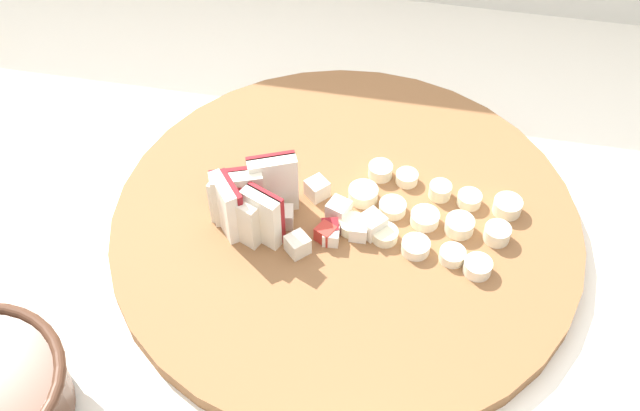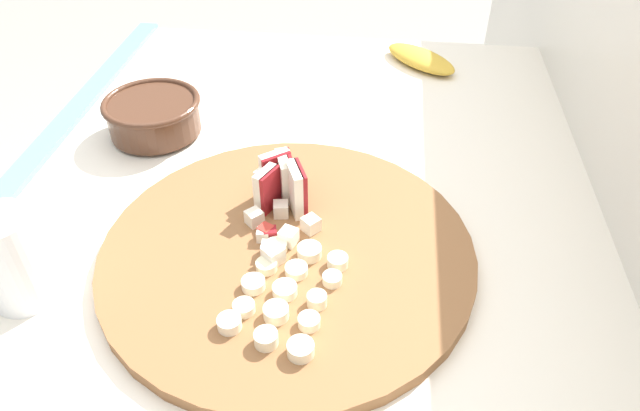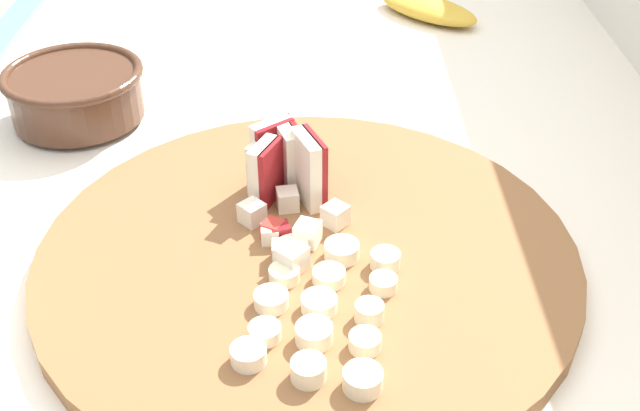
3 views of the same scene
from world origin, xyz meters
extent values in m
cube|color=silver|center=(0.00, 0.00, 0.47)|extent=(1.11, 0.84, 0.93)
cube|color=#60A8C6|center=(0.00, -0.40, 0.92)|extent=(1.11, 0.04, 0.04)
cube|color=silver|center=(0.00, 0.44, 0.66)|extent=(2.40, 0.04, 1.32)
cylinder|color=brown|center=(0.11, 0.01, 0.94)|extent=(0.46, 0.46, 0.02)
cube|color=maroon|center=(0.01, -0.02, 0.98)|extent=(0.03, 0.04, 0.06)
cube|color=white|center=(0.00, -0.02, 0.98)|extent=(0.03, 0.04, 0.06)
cube|color=#B22D23|center=(0.02, -0.02, 0.98)|extent=(0.04, 0.02, 0.05)
cube|color=beige|center=(0.02, -0.03, 0.98)|extent=(0.04, 0.03, 0.05)
cube|color=maroon|center=(0.04, -0.02, 0.98)|extent=(0.04, 0.02, 0.06)
cube|color=#EFE5CC|center=(0.04, -0.03, 0.98)|extent=(0.04, 0.03, 0.06)
cube|color=maroon|center=(0.01, -0.01, 0.98)|extent=(0.05, 0.02, 0.05)
cube|color=beige|center=(0.01, -0.02, 0.98)|extent=(0.05, 0.02, 0.05)
cube|color=maroon|center=(0.01, 0.00, 0.98)|extent=(0.05, 0.02, 0.06)
cube|color=beige|center=(0.01, -0.01, 0.98)|extent=(0.05, 0.03, 0.06)
cube|color=maroon|center=(0.04, 0.02, 0.99)|extent=(0.04, 0.02, 0.07)
cube|color=#EFE5CC|center=(0.04, 0.01, 0.99)|extent=(0.05, 0.03, 0.07)
cube|color=maroon|center=(0.10, -0.01, 0.96)|extent=(0.02, 0.02, 0.02)
cube|color=#B22D23|center=(0.10, -0.02, 0.96)|extent=(0.02, 0.02, 0.02)
cube|color=white|center=(0.14, 0.00, 0.96)|extent=(0.03, 0.03, 0.02)
cube|color=white|center=(0.13, -0.01, 0.96)|extent=(0.02, 0.02, 0.02)
cube|color=#EFE5CC|center=(0.07, -0.04, 0.96)|extent=(0.03, 0.03, 0.02)
cube|color=white|center=(0.10, 0.01, 0.96)|extent=(0.03, 0.03, 0.02)
cube|color=beige|center=(0.05, -0.01, 0.96)|extent=(0.02, 0.02, 0.02)
cube|color=beige|center=(0.08, 0.04, 0.96)|extent=(0.03, 0.03, 0.02)
cube|color=white|center=(0.10, -0.02, 0.96)|extent=(0.02, 0.02, 0.02)
cylinder|color=beige|center=(0.12, 0.00, 0.96)|extent=(0.03, 0.03, 0.01)
cylinder|color=beige|center=(0.15, -0.01, 0.96)|extent=(0.03, 0.03, 0.01)
cylinder|color=white|center=(0.18, -0.02, 0.96)|extent=(0.03, 0.03, 0.01)
cylinder|color=#F4EAC6|center=(0.22, -0.02, 0.96)|extent=(0.02, 0.02, 0.01)
cylinder|color=white|center=(0.24, -0.03, 0.96)|extent=(0.03, 0.03, 0.01)
cylinder|color=#F4EAC6|center=(0.12, 0.04, 0.96)|extent=(0.03, 0.03, 0.01)
cylinder|color=#F4EAC6|center=(0.15, 0.03, 0.96)|extent=(0.03, 0.03, 0.01)
cylinder|color=white|center=(0.19, 0.02, 0.96)|extent=(0.03, 0.03, 0.01)
cylinder|color=#F4EAC6|center=(0.22, 0.02, 0.96)|extent=(0.03, 0.03, 0.01)
cylinder|color=#F4EAC6|center=(0.25, 0.01, 0.96)|extent=(0.03, 0.03, 0.02)
cylinder|color=#F4EAC6|center=(0.13, 0.08, 0.96)|extent=(0.02, 0.02, 0.01)
cylinder|color=#F4EAC6|center=(0.16, 0.07, 0.96)|extent=(0.02, 0.02, 0.01)
cylinder|color=beige|center=(0.20, 0.06, 0.96)|extent=(0.02, 0.02, 0.01)
cylinder|color=#F4EAC6|center=(0.23, 0.05, 0.96)|extent=(0.02, 0.02, 0.01)
cylinder|color=#F4EAC6|center=(0.26, 0.05, 0.96)|extent=(0.03, 0.03, 0.01)
cylinder|color=#4C2D1E|center=(-0.14, -0.24, 0.94)|extent=(0.08, 0.08, 0.01)
cylinder|color=#4C2D1E|center=(-0.14, -0.24, 0.97)|extent=(0.14, 0.14, 0.05)
torus|color=#4C2D1E|center=(-0.14, -0.24, 0.99)|extent=(0.15, 0.15, 0.01)
ellipsoid|color=gold|center=(-0.44, 0.18, 0.95)|extent=(0.16, 0.16, 0.03)
cylinder|color=white|center=(0.21, -0.28, 0.99)|extent=(0.07, 0.07, 0.12)
camera|label=1|loc=(0.18, -0.48, 1.53)|focal=43.49mm
camera|label=2|loc=(0.62, 0.11, 1.45)|focal=32.82mm
camera|label=3|loc=(0.63, 0.02, 1.37)|focal=44.03mm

